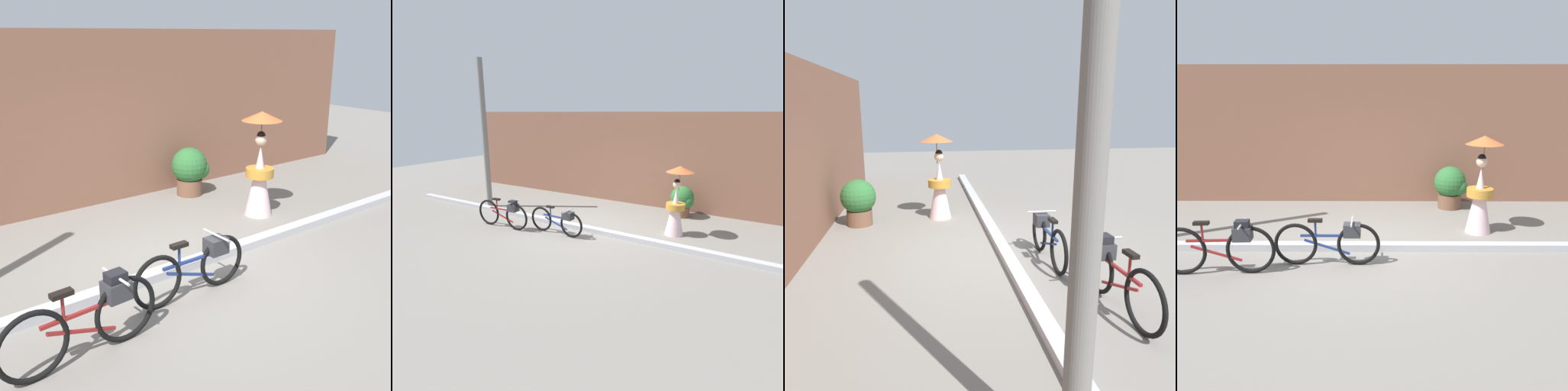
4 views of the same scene
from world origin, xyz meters
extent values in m
plane|color=gray|center=(0.00, 0.00, 0.00)|extent=(30.00, 30.00, 0.00)
cube|color=#B2B2B7|center=(0.00, 0.00, 0.06)|extent=(14.00, 0.20, 0.12)
torus|color=black|center=(0.05, -0.63, 0.34)|extent=(0.67, 0.06, 0.67)
torus|color=black|center=(-0.93, -0.63, 0.34)|extent=(0.67, 0.06, 0.67)
cube|color=navy|center=(-0.44, -0.63, 0.48)|extent=(0.82, 0.04, 0.04)
cube|color=navy|center=(-0.44, -0.63, 0.29)|extent=(0.71, 0.03, 0.26)
cylinder|color=navy|center=(-0.62, -0.63, 0.58)|extent=(0.03, 0.03, 0.28)
cube|color=black|center=(-0.62, -0.63, 0.72)|extent=(0.22, 0.09, 0.05)
cylinder|color=silver|center=(-0.05, -0.63, 0.71)|extent=(0.03, 0.48, 0.03)
cube|color=#333338|center=(-0.05, -0.63, 0.57)|extent=(0.26, 0.22, 0.20)
torus|color=black|center=(-1.54, -0.95, 0.37)|extent=(0.73, 0.10, 0.73)
torus|color=black|center=(-2.54, -1.00, 0.37)|extent=(0.73, 0.10, 0.73)
cube|color=maroon|center=(-2.04, -0.98, 0.52)|extent=(0.85, 0.08, 0.04)
cube|color=maroon|center=(-2.04, -0.98, 0.32)|extent=(0.74, 0.07, 0.27)
cylinder|color=maroon|center=(-2.22, -0.99, 0.64)|extent=(0.03, 0.03, 0.30)
cube|color=black|center=(-2.22, -0.99, 0.79)|extent=(0.22, 0.10, 0.05)
cylinder|color=silver|center=(-1.64, -0.96, 0.78)|extent=(0.06, 0.48, 0.03)
cube|color=#333338|center=(-1.64, -0.96, 0.62)|extent=(0.27, 0.23, 0.20)
cube|color=black|center=(-1.64, -0.96, 0.75)|extent=(0.21, 0.17, 0.14)
cone|color=silver|center=(2.26, 0.94, 0.63)|extent=(0.48, 0.48, 1.25)
cylinder|color=#C1842D|center=(2.26, 0.94, 0.78)|extent=(0.49, 0.49, 0.16)
sphere|color=beige|center=(2.26, 0.94, 1.35)|extent=(0.20, 0.20, 0.20)
sphere|color=black|center=(2.26, 0.94, 1.43)|extent=(0.15, 0.15, 0.15)
cylinder|color=olive|center=(2.30, 0.98, 1.47)|extent=(0.02, 0.02, 0.55)
cone|color=orange|center=(2.30, 0.98, 1.75)|extent=(0.70, 0.70, 0.16)
cylinder|color=brown|center=(1.98, 2.62, 0.16)|extent=(0.51, 0.51, 0.32)
sphere|color=#2D6B33|center=(1.98, 2.62, 0.60)|extent=(0.71, 0.71, 0.71)
sphere|color=#2D6B33|center=(2.16, 2.51, 0.51)|extent=(0.39, 0.39, 0.39)
cylinder|color=slate|center=(-4.01, 0.37, 2.40)|extent=(0.18, 0.18, 4.80)
camera|label=1|loc=(-3.73, -4.96, 3.08)|focal=45.63mm
camera|label=2|loc=(4.52, -7.22, 3.14)|focal=30.07mm
camera|label=3|loc=(-6.02, 1.28, 2.42)|focal=35.76mm
camera|label=4|loc=(0.31, -7.05, 2.76)|focal=40.54mm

